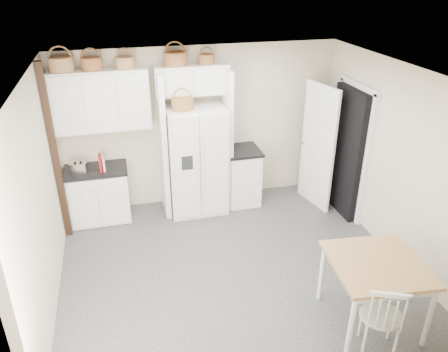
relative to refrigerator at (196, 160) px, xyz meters
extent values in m
plane|color=#27272A|center=(0.15, -1.64, -0.88)|extent=(4.50, 4.50, 0.00)
plane|color=white|center=(0.15, -1.64, 1.72)|extent=(4.50, 4.50, 0.00)
plane|color=beige|center=(0.15, 0.36, 0.42)|extent=(4.50, 0.00, 4.50)
plane|color=beige|center=(-2.10, -1.64, 0.42)|extent=(0.00, 4.00, 4.00)
plane|color=beige|center=(2.40, -1.64, 0.42)|extent=(0.00, 4.00, 4.00)
cube|color=silver|center=(0.00, 0.00, 0.00)|extent=(0.91, 0.73, 1.76)
cube|color=silver|center=(-1.56, 0.06, -0.46)|extent=(0.90, 0.57, 0.84)
cube|color=silver|center=(0.78, 0.06, -0.42)|extent=(0.52, 0.63, 0.92)
cube|color=brown|center=(1.40, -3.01, -0.47)|extent=(1.08, 1.08, 0.82)
cube|color=silver|center=(1.26, -3.39, -0.43)|extent=(0.56, 0.54, 0.89)
cube|color=black|center=(-1.56, 0.06, -0.02)|extent=(0.94, 0.61, 0.04)
cube|color=black|center=(0.78, 0.06, 0.06)|extent=(0.56, 0.67, 0.04)
cube|color=silver|center=(-1.79, -0.04, 0.08)|extent=(0.27, 0.19, 0.17)
cube|color=maroon|center=(-1.47, -0.02, 0.13)|extent=(0.04, 0.17, 0.26)
cube|color=beige|center=(-1.43, -0.02, 0.10)|extent=(0.06, 0.15, 0.22)
cylinder|color=#966037|center=(-1.82, 0.19, 1.57)|extent=(0.34, 0.34, 0.19)
cylinder|color=brown|center=(-1.42, 0.19, 1.56)|extent=(0.29, 0.29, 0.17)
cylinder|color=#966037|center=(-0.96, 0.19, 1.55)|extent=(0.28, 0.28, 0.16)
cylinder|color=brown|center=(-0.23, 0.19, 1.57)|extent=(0.34, 0.34, 0.19)
cylinder|color=brown|center=(0.24, 0.19, 1.54)|extent=(0.24, 0.24, 0.14)
cylinder|color=brown|center=(-0.20, -0.10, 0.96)|extent=(0.33, 0.33, 0.17)
cube|color=silver|center=(-1.35, 0.19, 1.02)|extent=(1.40, 0.34, 0.90)
cube|color=silver|center=(0.00, 0.19, 1.25)|extent=(1.12, 0.34, 0.45)
cube|color=silver|center=(-0.51, 0.06, 0.27)|extent=(0.08, 0.60, 2.30)
cube|color=silver|center=(0.51, 0.06, 0.27)|extent=(0.08, 0.60, 2.30)
cube|color=black|center=(-2.05, -0.29, 0.42)|extent=(0.09, 0.09, 2.60)
cube|color=black|center=(2.31, -0.64, 0.15)|extent=(0.18, 0.85, 2.05)
cube|color=white|center=(1.95, -0.31, 0.15)|extent=(0.21, 0.79, 2.05)
camera|label=1|loc=(-1.15, -6.28, 2.85)|focal=35.00mm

